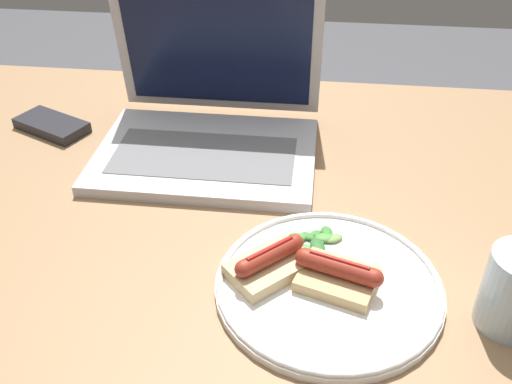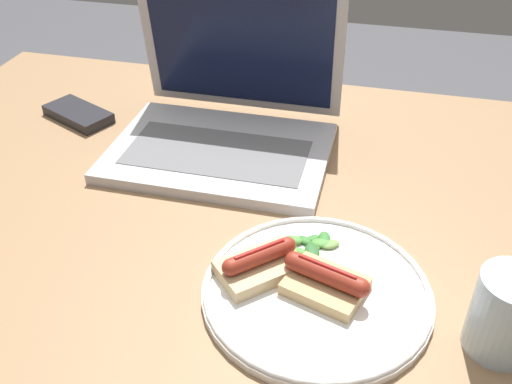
{
  "view_description": "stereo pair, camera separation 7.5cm",
  "coord_description": "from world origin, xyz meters",
  "px_view_note": "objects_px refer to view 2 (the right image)",
  "views": [
    {
      "loc": [
        0.09,
        -0.68,
        1.25
      ],
      "look_at": [
        0.01,
        -0.07,
        0.81
      ],
      "focal_mm": 40.0,
      "sensor_mm": 36.0,
      "label": 1
    },
    {
      "loc": [
        0.16,
        -0.67,
        1.25
      ],
      "look_at": [
        0.01,
        -0.07,
        0.81
      ],
      "focal_mm": 40.0,
      "sensor_mm": 36.0,
      "label": 2
    }
  ],
  "objects_px": {
    "laptop": "(226,121)",
    "plate": "(317,291)",
    "external_drive": "(78,114)",
    "drinking_glass": "(506,314)"
  },
  "relations": [
    {
      "from": "drinking_glass",
      "to": "external_drive",
      "type": "relative_size",
      "value": 0.68
    },
    {
      "from": "laptop",
      "to": "plate",
      "type": "height_order",
      "value": "laptop"
    },
    {
      "from": "laptop",
      "to": "plate",
      "type": "distance_m",
      "value": 0.37
    },
    {
      "from": "external_drive",
      "to": "plate",
      "type": "bearing_deg",
      "value": -9.56
    },
    {
      "from": "external_drive",
      "to": "drinking_glass",
      "type": "bearing_deg",
      "value": -2.84
    },
    {
      "from": "plate",
      "to": "external_drive",
      "type": "xyz_separation_m",
      "value": [
        -0.49,
        0.34,
        0.0
      ]
    },
    {
      "from": "laptop",
      "to": "plate",
      "type": "relative_size",
      "value": 1.28
    },
    {
      "from": "plate",
      "to": "drinking_glass",
      "type": "xyz_separation_m",
      "value": [
        0.2,
        -0.03,
        0.04
      ]
    },
    {
      "from": "external_drive",
      "to": "laptop",
      "type": "bearing_deg",
      "value": 19.92
    },
    {
      "from": "drinking_glass",
      "to": "external_drive",
      "type": "xyz_separation_m",
      "value": [
        -0.69,
        0.36,
        -0.04
      ]
    }
  ]
}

